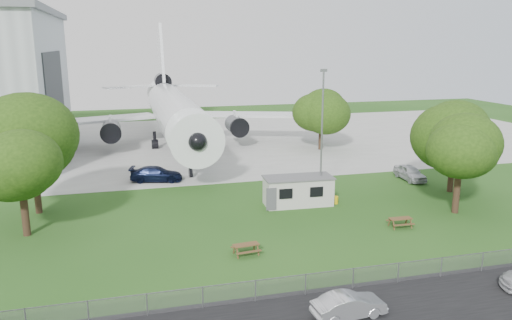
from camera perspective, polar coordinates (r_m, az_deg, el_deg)
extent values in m
plane|color=#346022|center=(38.16, -0.78, -8.76)|extent=(160.00, 160.00, 0.00)
cube|color=#B7B7B2|center=(74.24, -7.90, 1.99)|extent=(120.00, 46.00, 0.03)
cube|color=#2D3033|center=(68.30, -21.86, 5.92)|extent=(0.16, 16.00, 12.96)
cylinder|color=white|center=(69.28, -9.28, 5.41)|extent=(5.40, 34.00, 5.40)
cone|color=white|center=(50.62, -7.12, 2.65)|extent=(5.40, 5.50, 5.40)
cone|color=white|center=(89.99, -10.64, 7.62)|extent=(4.86, 9.00, 4.86)
cube|color=white|center=(72.55, -19.39, 4.22)|extent=(21.36, 10.77, 0.36)
cube|color=white|center=(74.77, 0.12, 5.21)|extent=(21.36, 10.77, 0.36)
cube|color=white|center=(89.64, -10.80, 11.25)|extent=(0.46, 9.96, 12.17)
cylinder|color=#515459|center=(68.82, -16.23, 3.23)|extent=(2.50, 4.20, 2.50)
cylinder|color=#515459|center=(70.41, -2.26, 3.97)|extent=(2.50, 4.20, 2.50)
cylinder|color=#515459|center=(88.83, -10.65, 8.85)|extent=(2.60, 4.50, 2.60)
cylinder|color=black|center=(54.84, -7.51, -0.71)|extent=(0.36, 0.36, 2.40)
cylinder|color=black|center=(70.68, -11.50, 2.26)|extent=(0.44, 0.44, 2.40)
cylinder|color=black|center=(71.19, -7.00, 2.51)|extent=(0.44, 0.44, 2.40)
cube|color=beige|center=(45.20, 4.84, -3.59)|extent=(6.11, 2.77, 2.50)
cube|color=#59595B|center=(44.84, 4.87, -1.99)|extent=(6.32, 2.98, 0.12)
cylinder|color=gold|center=(46.15, 9.06, -4.53)|extent=(0.50, 0.50, 0.70)
cube|color=gray|center=(29.90, 3.79, -15.33)|extent=(58.00, 0.04, 1.30)
cylinder|color=slate|center=(44.64, 7.52, 2.41)|extent=(0.16, 0.16, 12.00)
cylinder|color=#382619|center=(46.65, -23.73, -3.40)|extent=(0.56, 0.56, 3.68)
sphere|color=#3A5E16|center=(45.66, -24.25, 2.02)|extent=(8.45, 8.45, 8.45)
cylinder|color=#382619|center=(41.70, -24.87, -5.77)|extent=(0.56, 0.56, 3.18)
sphere|color=#3A5E16|center=(40.69, -25.40, -0.58)|extent=(6.31, 6.31, 6.31)
cylinder|color=#382619|center=(46.18, 21.93, -3.71)|extent=(0.56, 0.56, 3.20)
sphere|color=#3A5E16|center=(45.27, 22.35, 1.04)|extent=(6.84, 6.84, 6.84)
cylinder|color=#382619|center=(52.51, 21.41, -1.59)|extent=(0.56, 0.56, 3.40)
sphere|color=#3A5E16|center=(51.67, 21.79, 2.87)|extent=(8.14, 8.14, 8.14)
cylinder|color=#382619|center=(69.03, 7.39, 2.44)|extent=(0.56, 0.56, 3.05)
sphere|color=#3A5E16|center=(68.44, 7.49, 5.51)|extent=(6.87, 6.87, 6.87)
imported|color=#A9ABB1|center=(28.04, 10.58, -16.06)|extent=(4.14, 1.74, 1.33)
imported|color=#AFB1B6|center=(55.74, 17.18, -1.41)|extent=(1.98, 4.65, 1.57)
imported|color=black|center=(53.76, -11.33, -1.59)|extent=(5.79, 3.34, 1.58)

